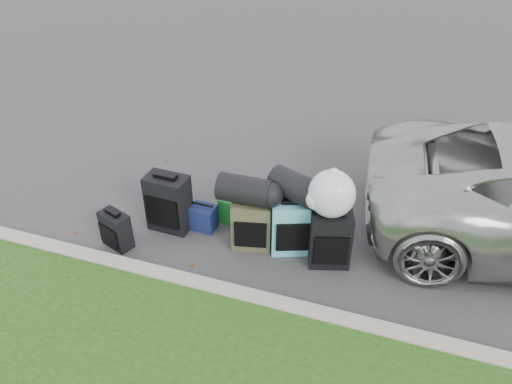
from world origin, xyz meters
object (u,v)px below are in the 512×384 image
(suitcase_large_black_left, at_px, (169,203))
(tote_navy, at_px, (204,217))
(suitcase_large_black_right, at_px, (330,240))
(suitcase_small_black, at_px, (116,230))
(suitcase_teal, at_px, (292,226))
(suitcase_olive, at_px, (252,224))
(tote_green, at_px, (233,210))

(suitcase_large_black_left, height_order, tote_navy, suitcase_large_black_left)
(suitcase_large_black_right, bearing_deg, suitcase_large_black_left, 162.73)
(tote_navy, bearing_deg, suitcase_small_black, -141.05)
(suitcase_large_black_left, xyz_separation_m, suitcase_teal, (1.52, 0.07, -0.03))
(suitcase_olive, height_order, tote_green, suitcase_olive)
(suitcase_large_black_left, height_order, tote_green, suitcase_large_black_left)
(suitcase_large_black_left, xyz_separation_m, suitcase_large_black_right, (1.98, -0.02, -0.03))
(suitcase_large_black_left, relative_size, tote_green, 2.16)
(suitcase_teal, bearing_deg, suitcase_large_black_left, 161.92)
(suitcase_small_black, distance_m, suitcase_olive, 1.58)
(suitcase_small_black, xyz_separation_m, suitcase_olive, (1.49, 0.50, 0.08))
(tote_green, bearing_deg, tote_navy, -129.39)
(suitcase_olive, bearing_deg, tote_green, 122.51)
(suitcase_small_black, distance_m, tote_green, 1.42)
(suitcase_large_black_left, height_order, suitcase_olive, suitcase_large_black_left)
(tote_green, bearing_deg, suitcase_olive, -33.78)
(suitcase_small_black, bearing_deg, suitcase_teal, 36.09)
(suitcase_teal, distance_m, tote_green, 0.89)
(tote_green, bearing_deg, suitcase_teal, -8.41)
(suitcase_large_black_left, relative_size, suitcase_teal, 1.08)
(tote_navy, bearing_deg, suitcase_large_black_left, -162.70)
(suitcase_large_black_right, bearing_deg, suitcase_teal, 152.49)
(suitcase_teal, relative_size, suitcase_large_black_right, 1.00)
(suitcase_large_black_left, distance_m, suitcase_large_black_right, 1.98)
(suitcase_large_black_left, height_order, suitcase_large_black_right, suitcase_large_black_left)
(suitcase_large_black_right, bearing_deg, suitcase_olive, 162.67)
(suitcase_small_black, bearing_deg, suitcase_large_black_right, 31.07)
(suitcase_large_black_left, relative_size, suitcase_olive, 1.18)
(suitcase_teal, relative_size, tote_green, 2.00)
(suitcase_large_black_left, bearing_deg, suitcase_olive, 1.54)
(suitcase_olive, height_order, suitcase_teal, suitcase_teal)
(suitcase_small_black, distance_m, tote_navy, 1.04)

